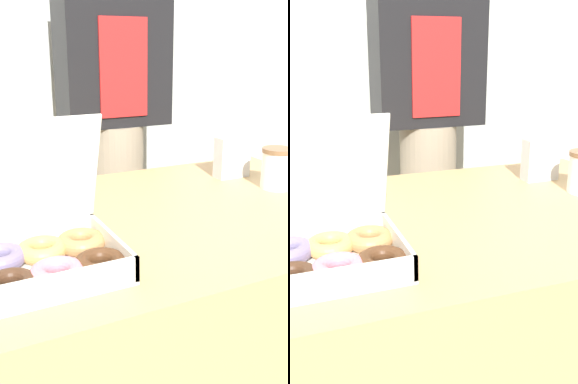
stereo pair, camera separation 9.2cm
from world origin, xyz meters
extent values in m
cube|color=tan|center=(0.00, 0.00, 0.35)|extent=(1.18, 0.77, 0.70)
cube|color=silver|center=(-0.36, -0.18, 0.71)|extent=(0.33, 0.23, 0.01)
cube|color=silver|center=(-0.20, -0.18, 0.73)|extent=(0.01, 0.23, 0.05)
cube|color=silver|center=(-0.36, -0.30, 0.73)|extent=(0.33, 0.01, 0.05)
cube|color=silver|center=(-0.36, -0.07, 0.73)|extent=(0.33, 0.01, 0.05)
cube|color=silver|center=(-0.36, -0.10, 0.87)|extent=(0.33, 0.08, 0.22)
torus|color=#422819|center=(-0.40, -0.24, 0.72)|extent=(0.13, 0.13, 0.03)
torus|color=slate|center=(-0.40, -0.13, 0.73)|extent=(0.13, 0.13, 0.03)
torus|color=pink|center=(-0.32, -0.24, 0.73)|extent=(0.14, 0.14, 0.03)
torus|color=tan|center=(-0.32, -0.13, 0.72)|extent=(0.12, 0.12, 0.03)
torus|color=#4C2D19|center=(-0.25, -0.24, 0.73)|extent=(0.13, 0.13, 0.03)
torus|color=#B27F4C|center=(-0.25, -0.13, 0.73)|extent=(0.13, 0.13, 0.03)
cylinder|color=white|center=(0.40, 0.03, 0.76)|extent=(0.09, 0.09, 0.11)
cylinder|color=brown|center=(0.40, 0.03, 0.82)|extent=(0.09, 0.09, 0.01)
cube|color=silver|center=(0.36, 0.18, 0.77)|extent=(0.11, 0.05, 0.13)
cylinder|color=gray|center=(0.16, 0.67, 0.41)|extent=(0.22, 0.22, 0.81)
cube|color=black|center=(0.16, 0.67, 1.08)|extent=(0.40, 0.18, 0.53)
cube|color=red|center=(0.16, 0.58, 1.02)|extent=(0.18, 0.01, 0.34)
camera|label=1|loc=(-0.50, -0.92, 1.10)|focal=42.00mm
camera|label=2|loc=(-0.41, -0.96, 1.10)|focal=42.00mm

